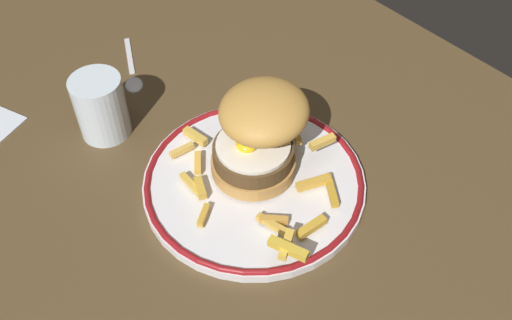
# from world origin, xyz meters

# --- Properties ---
(ground_plane) EXTENTS (1.32, 0.85, 0.04)m
(ground_plane) POSITION_xyz_m (0.00, 0.00, -0.02)
(ground_plane) COLOR #503C23
(dinner_plate) EXTENTS (0.27, 0.27, 0.02)m
(dinner_plate) POSITION_xyz_m (0.04, 0.00, 0.01)
(dinner_plate) COLOR silver
(dinner_plate) RESTS_ON ground_plane
(burger) EXTENTS (0.11, 0.13, 0.11)m
(burger) POSITION_xyz_m (0.02, 0.02, 0.07)
(burger) COLOR #BB8441
(burger) RESTS_ON dinner_plate
(fries_pile) EXTENTS (0.26, 0.21, 0.03)m
(fries_pile) POSITION_xyz_m (0.05, 0.00, 0.03)
(fries_pile) COLOR gold
(fries_pile) RESTS_ON dinner_plate
(water_glass) EXTENTS (0.07, 0.07, 0.09)m
(water_glass) POSITION_xyz_m (-0.17, -0.09, 0.04)
(water_glass) COLOR silver
(water_glass) RESTS_ON ground_plane
(spoon) EXTENTS (0.13, 0.07, 0.01)m
(spoon) POSITION_xyz_m (-0.24, -0.01, 0.00)
(spoon) COLOR silver
(spoon) RESTS_ON ground_plane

